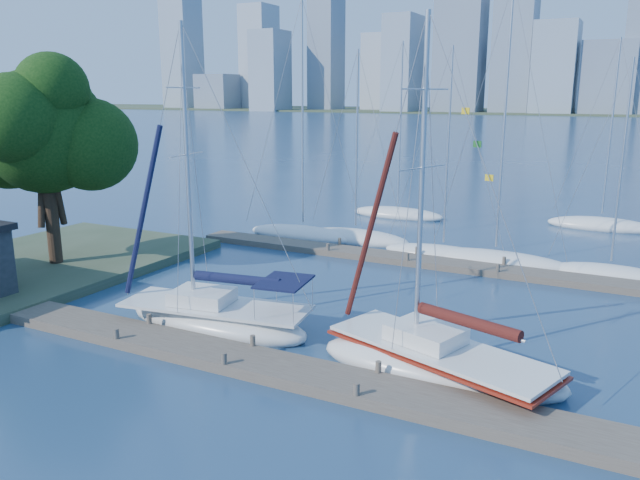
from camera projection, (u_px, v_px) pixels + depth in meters
The scene contains 15 objects.
ground at pixel (239, 365), 22.42m from camera, with size 700.00×700.00×0.00m, color navy.
near_dock at pixel (239, 360), 22.37m from camera, with size 26.00×2.00×0.40m, color #4F433A.
far_dock at pixel (429, 262), 35.34m from camera, with size 30.00×1.80×0.36m, color #4F433A.
shore at pixel (1, 275), 32.52m from camera, with size 12.00×22.00×0.50m, color #38472D.
far_shore at pixel (618, 113), 299.43m from camera, with size 800.00×100.00×1.50m, color #38472D.
tree at pixel (43, 129), 32.39m from camera, with size 8.81×8.03×11.53m.
sailboat_navy at pixel (215, 305), 25.77m from camera, with size 8.86×4.06×12.80m.
sailboat_maroon at pixel (439, 348), 21.46m from camera, with size 9.12×5.41×12.70m.
bg_boat_0 at pixel (303, 233), 42.00m from camera, with size 8.40×4.22×15.67m.
bg_boat_1 at pixel (356, 237), 40.97m from camera, with size 7.78×4.02×12.54m.
bg_boat_2 at pixel (443, 253), 37.01m from camera, with size 7.49×3.06×12.42m.
bg_boat_3 at pixel (495, 259), 35.51m from camera, with size 8.75×5.22×15.56m.
bg_boat_4 at pixel (610, 274), 32.87m from camera, with size 6.41×2.39×11.58m.
bg_boat_6 at pixel (398, 213), 49.10m from camera, with size 7.78×3.98×13.66m.
bg_boat_7 at pixel (601, 225), 44.82m from camera, with size 7.73×4.85×13.58m.
Camera 1 is at (12.08, -17.16, 9.53)m, focal length 35.00 mm.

